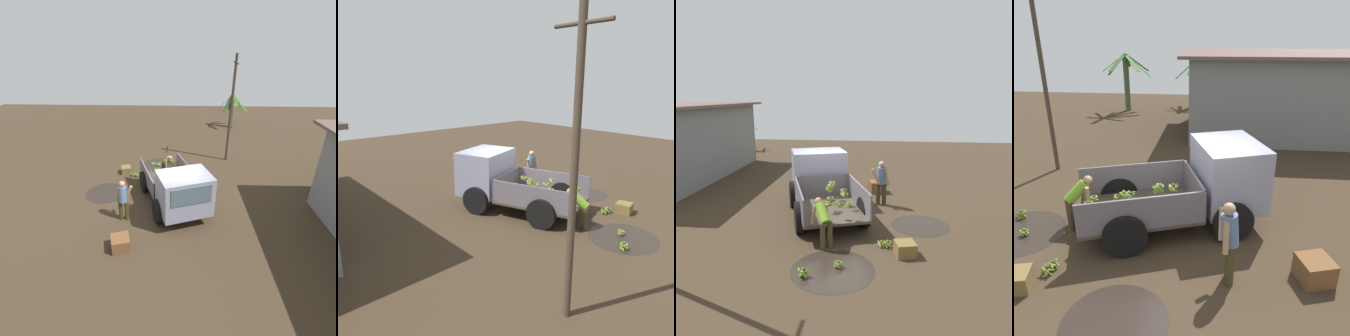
% 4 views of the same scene
% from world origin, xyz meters
% --- Properties ---
extents(ground, '(36.00, 36.00, 0.00)m').
position_xyz_m(ground, '(0.00, 0.00, 0.00)').
color(ground, '#3D2F1F').
extents(mud_patch_0, '(1.79, 1.79, 0.01)m').
position_xyz_m(mud_patch_0, '(-1.05, -2.90, 0.00)').
color(mud_patch_0, '#2A221C').
rests_on(mud_patch_0, ground).
extents(mud_patch_1, '(1.99, 1.99, 0.01)m').
position_xyz_m(mud_patch_1, '(-4.00, -0.57, 0.00)').
color(mud_patch_1, '#2C241C').
rests_on(mud_patch_1, ground).
extents(cargo_truck, '(4.64, 3.20, 2.00)m').
position_xyz_m(cargo_truck, '(0.36, 0.50, 1.06)').
color(cargo_truck, '#433B2F').
rests_on(cargo_truck, ground).
extents(utility_pole, '(1.08, 0.14, 5.72)m').
position_xyz_m(utility_pole, '(-4.91, 3.21, 2.97)').
color(utility_pole, '#44382C').
rests_on(utility_pole, ground).
extents(person_foreground_visitor, '(0.38, 0.68, 1.66)m').
position_xyz_m(person_foreground_visitor, '(0.78, -1.67, 0.92)').
color(person_foreground_visitor, '#3B3619').
rests_on(person_foreground_visitor, ground).
extents(person_worker_loading, '(0.69, 0.70, 1.27)m').
position_xyz_m(person_worker_loading, '(-2.75, -0.14, 0.74)').
color(person_worker_loading, '#423421').
rests_on(person_worker_loading, ground).
extents(banana_bunch_on_ground_0, '(0.27, 0.27, 0.23)m').
position_xyz_m(banana_bunch_on_ground_0, '(-4.36, 0.04, 0.12)').
color(banana_bunch_on_ground_0, '#47402E').
rests_on(banana_bunch_on_ground_0, ground).
extents(banana_bunch_on_ground_1, '(0.25, 0.25, 0.19)m').
position_xyz_m(banana_bunch_on_ground_1, '(-2.67, -1.71, 0.11)').
color(banana_bunch_on_ground_1, '#48412F').
rests_on(banana_bunch_on_ground_1, ground).
extents(banana_bunch_on_ground_2, '(0.23, 0.22, 0.19)m').
position_xyz_m(banana_bunch_on_ground_2, '(-3.87, -0.68, 0.10)').
color(banana_bunch_on_ground_2, brown).
rests_on(banana_bunch_on_ground_2, ground).
extents(banana_bunch_on_ground_3, '(0.25, 0.25, 0.21)m').
position_xyz_m(banana_bunch_on_ground_3, '(-2.70, -1.88, 0.12)').
color(banana_bunch_on_ground_3, '#48412E').
rests_on(banana_bunch_on_ground_3, ground).
extents(wooden_crate_0, '(0.60, 0.60, 0.35)m').
position_xyz_m(wooden_crate_0, '(-3.07, -2.29, 0.18)').
color(wooden_crate_0, brown).
rests_on(wooden_crate_0, ground).
extents(wooden_crate_1, '(0.75, 0.75, 0.47)m').
position_xyz_m(wooden_crate_1, '(2.42, -1.49, 0.24)').
color(wooden_crate_1, brown).
rests_on(wooden_crate_1, ground).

